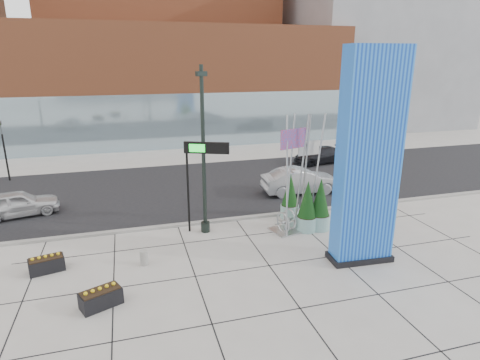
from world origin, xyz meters
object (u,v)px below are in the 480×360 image
object	(u,v)px
blue_pylon	(368,164)
public_art_sculpture	(297,200)
concrete_bollard	(144,258)
car_silver_mid	(300,181)
car_white_west	(18,204)
lamp_post	(204,168)
overhead_street_sign	(203,154)

from	to	relation	value
blue_pylon	public_art_sculpture	xyz separation A→B (m)	(-1.25, 3.62, -2.62)
concrete_bollard	car_silver_mid	size ratio (longest dim) A/B	0.13
car_silver_mid	car_white_west	bearing A→B (deg)	90.56
lamp_post	overhead_street_sign	distance (m)	0.65
blue_pylon	car_white_west	xyz separation A→B (m)	(-14.64, 9.19, -3.41)
car_silver_mid	lamp_post	bearing A→B (deg)	123.70
lamp_post	car_white_west	size ratio (longest dim) A/B	1.93
blue_pylon	car_silver_mid	distance (m)	9.25
lamp_post	concrete_bollard	world-z (taller)	lamp_post
concrete_bollard	car_white_west	world-z (taller)	car_white_west
public_art_sculpture	blue_pylon	bearing A→B (deg)	-84.31
public_art_sculpture	car_white_west	size ratio (longest dim) A/B	1.40
blue_pylon	overhead_street_sign	bearing A→B (deg)	142.62
lamp_post	car_white_west	bearing A→B (deg)	152.76
blue_pylon	overhead_street_sign	size ratio (longest dim) A/B	1.93
blue_pylon	car_white_west	world-z (taller)	blue_pylon
lamp_post	car_silver_mid	size ratio (longest dim) A/B	1.63
car_white_west	car_silver_mid	xyz separation A→B (m)	(15.84, -0.63, 0.10)
blue_pylon	car_white_west	bearing A→B (deg)	151.14
overhead_street_sign	car_white_west	xyz separation A→B (m)	(-9.09, 4.42, -3.08)
lamp_post	car_white_west	distance (m)	10.50
lamp_post	public_art_sculpture	bearing A→B (deg)	-11.71
lamp_post	public_art_sculpture	distance (m)	4.73
concrete_bollard	car_white_west	size ratio (longest dim) A/B	0.15
overhead_street_sign	lamp_post	bearing A→B (deg)	-70.75
car_silver_mid	blue_pylon	bearing A→B (deg)	174.91
public_art_sculpture	concrete_bollard	size ratio (longest dim) A/B	9.17
concrete_bollard	overhead_street_sign	xyz separation A→B (m)	(3.04, 2.76, 3.46)
lamp_post	car_silver_mid	bearing A→B (deg)	30.86
public_art_sculpture	car_white_west	world-z (taller)	public_art_sculpture
blue_pylon	concrete_bollard	distance (m)	9.60
blue_pylon	concrete_bollard	xyz separation A→B (m)	(-8.59, 2.00, -3.79)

